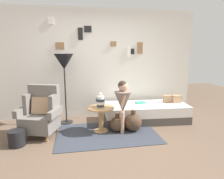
# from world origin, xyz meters

# --- Properties ---
(ground_plane) EXTENTS (12.00, 12.00, 0.00)m
(ground_plane) POSITION_xyz_m (0.00, 0.00, 0.00)
(ground_plane) COLOR brown
(gallery_wall) EXTENTS (4.80, 0.12, 2.60)m
(gallery_wall) POSITION_xyz_m (0.00, 1.95, 1.30)
(gallery_wall) COLOR silver
(gallery_wall) RESTS_ON ground
(rug) EXTENTS (1.96, 1.27, 0.01)m
(rug) POSITION_xyz_m (0.01, 0.73, 0.01)
(rug) COLOR #333842
(rug) RESTS_ON ground
(armchair) EXTENTS (0.87, 0.76, 0.97)m
(armchair) POSITION_xyz_m (-1.25, 0.93, 0.44)
(armchair) COLOR #9E7042
(armchair) RESTS_ON ground
(daybed) EXTENTS (1.95, 0.91, 0.40)m
(daybed) POSITION_xyz_m (1.02, 1.32, 0.20)
(daybed) COLOR #4C4742
(daybed) RESTS_ON ground
(pillow_head) EXTENTS (0.22, 0.13, 0.18)m
(pillow_head) POSITION_xyz_m (1.79, 1.32, 0.49)
(pillow_head) COLOR tan
(pillow_head) RESTS_ON daybed
(pillow_mid) EXTENTS (0.20, 0.12, 0.17)m
(pillow_mid) POSITION_xyz_m (1.60, 1.41, 0.49)
(pillow_mid) COLOR tan
(pillow_mid) RESTS_ON daybed
(side_table) EXTENTS (0.53, 0.53, 0.51)m
(side_table) POSITION_xyz_m (-0.09, 0.88, 0.36)
(side_table) COLOR tan
(side_table) RESTS_ON ground
(vase_striped) EXTENTS (0.18, 0.18, 0.28)m
(vase_striped) POSITION_xyz_m (-0.09, 0.91, 0.63)
(vase_striped) COLOR #2D384C
(vase_striped) RESTS_ON side_table
(floor_lamp) EXTENTS (0.42, 0.42, 1.56)m
(floor_lamp) POSITION_xyz_m (-0.80, 1.52, 1.34)
(floor_lamp) COLOR black
(floor_lamp) RESTS_ON ground
(person_child) EXTENTS (0.34, 0.34, 1.06)m
(person_child) POSITION_xyz_m (0.32, 0.73, 0.67)
(person_child) COLOR tan
(person_child) RESTS_ON ground
(book_on_daybed) EXTENTS (0.24, 0.18, 0.03)m
(book_on_daybed) POSITION_xyz_m (0.92, 1.44, 0.42)
(book_on_daybed) COLOR #39B088
(book_on_daybed) RESTS_ON daybed
(demijohn_near) EXTENTS (0.31, 0.31, 0.39)m
(demijohn_near) POSITION_xyz_m (0.23, 0.81, 0.16)
(demijohn_near) COLOR #473323
(demijohn_near) RESTS_ON ground
(demijohn_far) EXTENTS (0.36, 0.36, 0.45)m
(demijohn_far) POSITION_xyz_m (0.56, 0.78, 0.18)
(demijohn_far) COLOR #473323
(demijohn_far) RESTS_ON ground
(magazine_basket) EXTENTS (0.28, 0.28, 0.28)m
(magazine_basket) POSITION_xyz_m (-1.60, 0.51, 0.14)
(magazine_basket) COLOR black
(magazine_basket) RESTS_ON ground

